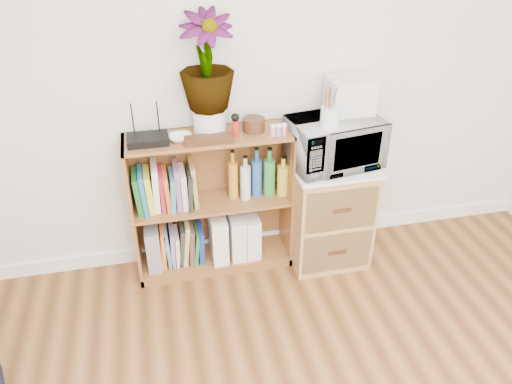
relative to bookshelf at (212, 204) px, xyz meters
name	(u,v)px	position (x,y,z in m)	size (l,w,h in m)	color
skirting_board	(261,238)	(0.35, 0.14, -0.42)	(4.00, 0.02, 0.10)	white
bookshelf	(212,204)	(0.00, 0.00, 0.00)	(1.00, 0.30, 0.95)	brown
wicker_unit	(327,212)	(0.75, -0.08, -0.12)	(0.50, 0.45, 0.70)	#9E7542
microwave	(334,142)	(0.75, -0.08, 0.39)	(0.54, 0.36, 0.30)	white
pen_cup	(330,117)	(0.67, -0.18, 0.60)	(0.11, 0.11, 0.12)	silver
small_appliance	(350,95)	(0.86, 0.01, 0.65)	(0.27, 0.22, 0.21)	silver
router	(148,139)	(-0.35, -0.02, 0.50)	(0.23, 0.16, 0.04)	black
white_bowl	(181,138)	(-0.16, -0.03, 0.49)	(0.13, 0.13, 0.03)	white
plant_pot	(210,121)	(0.01, 0.02, 0.55)	(0.19, 0.19, 0.16)	silver
potted_plant	(207,62)	(0.01, 0.02, 0.90)	(0.30, 0.30, 0.54)	#2E732F
trinket_box	(209,139)	(-0.01, -0.10, 0.50)	(0.28, 0.07, 0.05)	#331A0E
kokeshi_doll	(235,129)	(0.15, -0.04, 0.52)	(0.04, 0.04, 0.09)	#B32216
wooden_bowl	(254,125)	(0.27, 0.01, 0.51)	(0.13, 0.13, 0.08)	#391E0F
paint_jars	(278,131)	(0.40, -0.09, 0.51)	(0.12, 0.04, 0.06)	pink
file_box	(153,245)	(-0.40, 0.00, -0.26)	(0.09, 0.23, 0.29)	gray
magazine_holder_left	(218,236)	(0.03, -0.01, -0.25)	(0.10, 0.26, 0.32)	white
magazine_holder_mid	(236,234)	(0.15, -0.01, -0.25)	(0.10, 0.24, 0.31)	silver
magazine_holder_right	(251,233)	(0.25, -0.01, -0.26)	(0.09, 0.23, 0.29)	silver
cookbooks	(166,188)	(-0.28, 0.00, 0.15)	(0.38, 0.20, 0.29)	#1A6224
liquor_bottles	(259,175)	(0.30, 0.00, 0.18)	(0.38, 0.07, 0.32)	#B78122
lower_books	(181,243)	(-0.22, 0.00, -0.28)	(0.28, 0.19, 0.30)	orange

